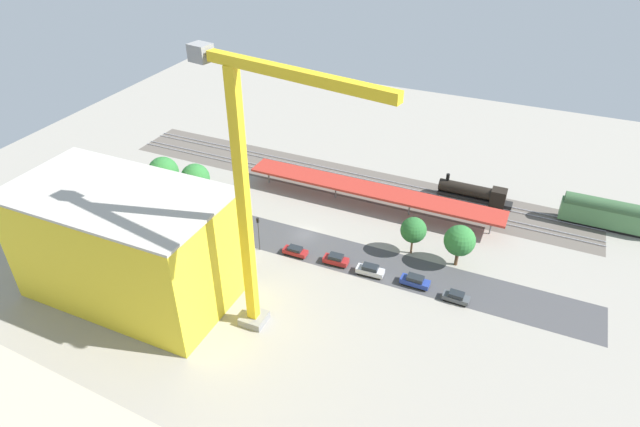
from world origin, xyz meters
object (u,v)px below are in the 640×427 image
tower_crane (254,188)px  street_tree_1 (163,172)px  parked_car_2 (370,271)px  street_tree_2 (195,178)px  locomotive (476,194)px  box_truck_0 (218,242)px  passenger_coach (610,214)px  street_tree_3 (413,230)px  parked_car_3 (336,260)px  parked_car_1 (415,281)px  parked_car_0 (456,297)px  street_tree_0 (460,241)px  parked_car_4 (295,251)px  traffic_light (258,229)px  construction_building (126,245)px  platform_canopy_near (372,190)px

tower_crane → street_tree_1: size_ratio=4.78×
parked_car_2 → street_tree_2: street_tree_2 is taller
locomotive → box_truck_0: (38.89, 34.60, -0.14)m
passenger_coach → street_tree_3: street_tree_3 is taller
parked_car_3 → box_truck_0: (20.62, 4.49, 0.77)m
parked_car_1 → street_tree_2: (47.55, -8.54, 4.11)m
parked_car_0 → parked_car_1: (6.87, -1.12, 0.07)m
passenger_coach → parked_car_1: passenger_coach is taller
locomotive → parked_car_3: (18.27, 30.11, -0.91)m
parked_car_1 → street_tree_0: 10.37m
parked_car_4 → street_tree_0: size_ratio=0.56×
box_truck_0 → street_tree_1: 23.36m
parked_car_4 → street_tree_3: (-18.46, -8.56, 4.19)m
parked_car_1 → parked_car_4: size_ratio=1.11×
street_tree_1 → traffic_light: size_ratio=1.26×
construction_building → parked_car_1: bearing=-154.3°
construction_building → box_truck_0: bearing=-112.4°
parked_car_3 → street_tree_3: bearing=-143.7°
construction_building → parked_car_0: bearing=-158.7°
parked_car_3 → street_tree_2: street_tree_2 is taller
platform_canopy_near → parked_car_4: (7.07, 20.33, -3.04)m
parked_car_1 → street_tree_2: size_ratio=0.61×
parked_car_0 → parked_car_1: bearing=-9.2°
construction_building → street_tree_0: size_ratio=4.14×
parked_car_0 → street_tree_1: 61.96m
parked_car_3 → locomotive: bearing=-121.2°
parked_car_2 → construction_building: 38.91m
street_tree_1 → traffic_light: (-26.58, 8.90, -0.94)m
locomotive → parked_car_1: locomotive is taller
passenger_coach → street_tree_3: size_ratio=2.40×
platform_canopy_near → parked_car_0: platform_canopy_near is taller
parked_car_4 → construction_building: construction_building is taller
street_tree_1 → street_tree_2: 6.89m
locomotive → box_truck_0: 52.05m
parked_car_0 → parked_car_3: size_ratio=0.96×
locomotive → box_truck_0: locomotive is taller
parked_car_0 → traffic_light: size_ratio=0.62×
parked_car_2 → traffic_light: traffic_light is taller
passenger_coach → street_tree_1: (83.06, 22.86, 2.25)m
box_truck_0 → traffic_light: size_ratio=1.31×
parked_car_1 → traffic_light: 28.02m
parked_car_1 → tower_crane: size_ratio=0.12×
construction_building → tower_crane: bearing=-176.7°
locomotive → construction_building: size_ratio=0.46×
street_tree_0 → street_tree_3: (7.89, -0.17, -0.14)m
street_tree_1 → box_truck_0: bearing=149.4°
street_tree_3 → locomotive: bearing=-108.3°
box_truck_0 → street_tree_1: street_tree_1 is taller
parked_car_0 → parked_car_4: parked_car_0 is taller
parked_car_4 → traffic_light: 7.52m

